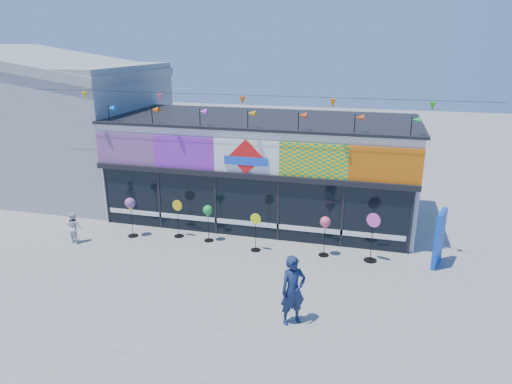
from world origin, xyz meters
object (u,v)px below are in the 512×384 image
(adult_man, at_px, (293,290))
(child, at_px, (74,227))
(spinner_0, at_px, (130,206))
(spinner_3, at_px, (256,231))
(spinner_5, at_px, (372,236))
(spinner_4, at_px, (325,225))
(blue_sign, at_px, (439,238))
(spinner_1, at_px, (178,217))
(spinner_2, at_px, (208,213))

(adult_man, height_order, child, adult_man)
(spinner_0, distance_m, spinner_3, 4.83)
(spinner_0, distance_m, spinner_5, 8.73)
(spinner_3, xyz_separation_m, spinner_5, (3.92, 0.19, 0.17))
(spinner_4, xyz_separation_m, adult_man, (-0.35, -4.16, -0.20))
(blue_sign, height_order, spinner_3, blue_sign)
(spinner_1, height_order, spinner_5, spinner_5)
(blue_sign, xyz_separation_m, spinner_5, (-2.09, -0.24, -0.05))
(adult_man, bearing_deg, blue_sign, 11.84)
(spinner_2, height_order, child, spinner_2)
(blue_sign, relative_size, spinner_5, 1.11)
(spinner_1, relative_size, spinner_3, 1.05)
(spinner_2, bearing_deg, adult_man, -47.85)
(adult_man, xyz_separation_m, child, (-8.59, 3.00, -0.36))
(adult_man, bearing_deg, spinner_3, 81.30)
(spinner_0, distance_m, spinner_1, 1.80)
(spinner_0, xyz_separation_m, spinner_2, (2.92, 0.32, -0.11))
(spinner_0, bearing_deg, spinner_4, 1.35)
(spinner_3, relative_size, child, 1.19)
(spinner_1, distance_m, child, 3.74)
(spinner_3, distance_m, child, 6.64)
(spinner_0, height_order, spinner_2, spinner_0)
(spinner_1, bearing_deg, child, -158.05)
(spinner_2, relative_size, spinner_4, 0.98)
(spinner_0, xyz_separation_m, child, (-1.77, -0.99, -0.64))
(blue_sign, xyz_separation_m, child, (-12.59, -1.38, -0.37))
(spinner_4, relative_size, child, 1.22)
(blue_sign, relative_size, spinner_0, 1.23)
(spinner_1, relative_size, spinner_5, 0.85)
(spinner_2, height_order, spinner_4, spinner_4)
(spinner_1, height_order, spinner_2, spinner_1)
(spinner_4, bearing_deg, spinner_1, 177.48)
(blue_sign, xyz_separation_m, spinner_1, (-9.13, 0.02, -0.18))
(spinner_5, bearing_deg, spinner_2, 178.35)
(spinner_2, bearing_deg, blue_sign, 0.54)
(child, bearing_deg, spinner_2, -142.88)
(spinner_3, distance_m, spinner_4, 2.41)
(blue_sign, height_order, child, blue_sign)
(spinner_1, relative_size, child, 1.25)
(blue_sign, distance_m, spinner_3, 6.04)
(spinner_1, relative_size, adult_man, 0.77)
(spinner_0, relative_size, spinner_5, 0.90)
(spinner_3, relative_size, spinner_4, 0.97)
(spinner_0, relative_size, spinner_3, 1.10)
(spinner_1, xyz_separation_m, spinner_4, (5.47, -0.24, 0.37))
(blue_sign, bearing_deg, child, -155.42)
(spinner_2, xyz_separation_m, spinner_3, (1.88, -0.35, -0.38))
(spinner_2, height_order, adult_man, adult_man)
(spinner_5, height_order, child, spinner_5)
(spinner_2, relative_size, adult_man, 0.74)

